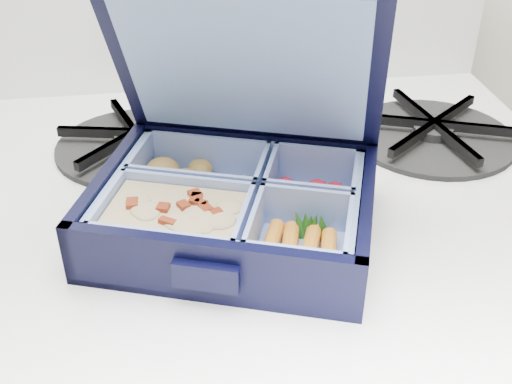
{
  "coord_description": "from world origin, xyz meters",
  "views": [
    {
      "loc": [
        0.05,
        1.17,
        1.27
      ],
      "look_at": [
        0.12,
        1.62,
        0.97
      ],
      "focal_mm": 45.0,
      "sensor_mm": 36.0,
      "label": 1
    }
  ],
  "objects": [
    {
      "name": "burner_grate",
      "position": [
        0.32,
        1.75,
        0.95
      ],
      "size": [
        0.23,
        0.23,
        0.03
      ],
      "primitive_type": "cylinder",
      "rotation": [
        0.0,
        0.0,
        -0.35
      ],
      "color": "black",
      "rests_on": "stove"
    },
    {
      "name": "fork",
      "position": [
        0.14,
        1.74,
        0.94
      ],
      "size": [
        0.12,
        0.14,
        0.01
      ],
      "primitive_type": null,
      "rotation": [
        0.0,
        0.0,
        -0.71
      ],
      "color": "silver",
      "rests_on": "stove"
    },
    {
      "name": "burner_grate_rear",
      "position": [
        0.01,
        1.77,
        0.95
      ],
      "size": [
        0.2,
        0.2,
        0.02
      ],
      "primitive_type": "cylinder",
      "rotation": [
        0.0,
        0.0,
        -0.2
      ],
      "color": "black",
      "rests_on": "stove"
    },
    {
      "name": "bento_box",
      "position": [
        0.1,
        1.61,
        0.97
      ],
      "size": [
        0.27,
        0.24,
        0.05
      ],
      "primitive_type": null,
      "rotation": [
        0.0,
        0.0,
        -0.33
      ],
      "color": "black",
      "rests_on": "stove"
    }
  ]
}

